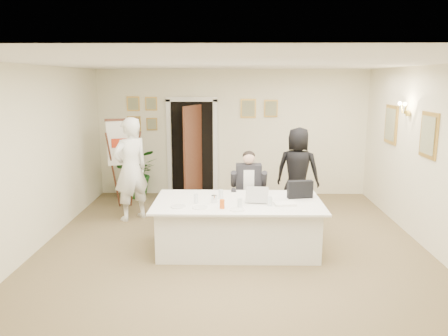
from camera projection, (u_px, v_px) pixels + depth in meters
floor at (232, 252)px, 6.63m from camera, size 7.00×7.00×0.00m
ceiling at (233, 63)px, 6.07m from camera, size 6.00×7.00×0.02m
wall_back at (232, 133)px, 9.78m from camera, size 6.00×0.10×2.80m
wall_front at (234, 260)px, 2.92m from camera, size 6.00×0.10×2.80m
wall_left at (29, 161)px, 6.40m from camera, size 0.10×7.00×2.80m
wall_right at (440, 163)px, 6.30m from camera, size 0.10×7.00×2.80m
doorway at (193, 150)px, 9.69m from camera, size 1.14×0.86×2.20m
pictures_back_wall at (196, 113)px, 9.67m from camera, size 3.40×0.06×0.80m
pictures_right_wall at (407, 129)px, 7.41m from camera, size 0.06×2.20×0.80m
wall_sconce at (405, 109)px, 7.34m from camera, size 0.20×0.30×0.24m
conference_table at (238, 225)px, 6.67m from camera, size 2.53×1.36×0.78m
seated_man at (249, 190)px, 7.55m from camera, size 0.66×0.69×1.40m
flip_chart at (124, 168)px, 8.83m from camera, size 0.64×0.49×1.78m
standing_man at (131, 169)px, 8.04m from camera, size 0.83×0.81×1.91m
standing_woman at (298, 171)px, 8.40m from camera, size 0.96×0.77×1.70m
potted_palm at (137, 172)px, 9.69m from camera, size 1.06×0.94×1.10m
laptop at (257, 192)px, 6.56m from camera, size 0.38×0.40×0.28m
laptop_bag at (300, 189)px, 6.75m from camera, size 0.40×0.17×0.27m
paper_stack at (285, 204)px, 6.41m from camera, size 0.33×0.25×0.03m
plate_left at (178, 207)px, 6.29m from camera, size 0.28×0.28×0.01m
plate_mid at (200, 208)px, 6.24m from camera, size 0.28×0.28×0.01m
plate_near at (237, 210)px, 6.14m from camera, size 0.24×0.24×0.01m
glass_a at (196, 199)px, 6.48m from camera, size 0.08×0.08×0.14m
glass_b at (240, 203)px, 6.24m from camera, size 0.08×0.08×0.14m
glass_c at (270, 201)px, 6.34m from camera, size 0.08×0.08×0.14m
glass_d at (221, 194)px, 6.72m from camera, size 0.09×0.09×0.14m
oj_glass at (222, 204)px, 6.21m from camera, size 0.09×0.09×0.13m
steel_jug at (214, 199)px, 6.51m from camera, size 0.10×0.10×0.11m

